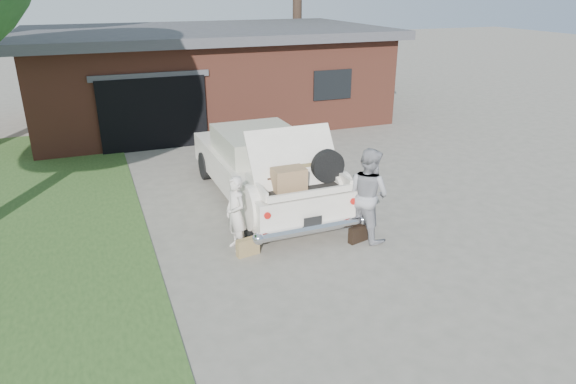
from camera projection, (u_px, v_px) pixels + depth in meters
name	position (u px, v px, depth m)	size (l,w,h in m)	color
ground	(300.00, 258.00, 9.58)	(90.00, 90.00, 0.00)	gray
house	(207.00, 73.00, 19.20)	(12.80, 7.80, 3.30)	brown
sedan	(264.00, 166.00, 11.91)	(2.25, 5.58, 2.11)	white
woman_left	(236.00, 214.00, 9.65)	(0.53, 0.35, 1.47)	beige
woman_right	(368.00, 194.00, 10.01)	(0.91, 0.71, 1.88)	gray
suitcase_left	(248.00, 247.00, 9.62)	(0.44, 0.14, 0.34)	#997E4D
suitcase_right	(358.00, 234.00, 10.13)	(0.42, 0.13, 0.33)	black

